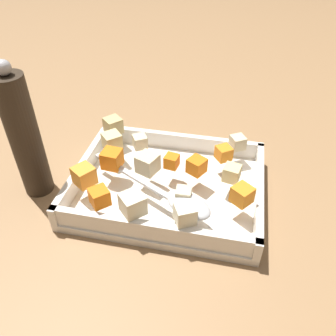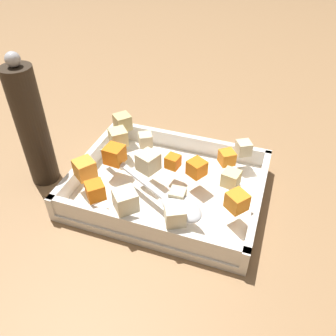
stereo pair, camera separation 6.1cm
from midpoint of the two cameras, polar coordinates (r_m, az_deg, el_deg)
ground_plane at (r=0.65m, az=-3.59°, el=-4.17°), size 4.00×4.00×0.00m
baking_dish at (r=0.64m, az=-2.73°, el=-3.20°), size 0.33×0.26×0.05m
carrot_chunk_near_spoon at (r=0.64m, az=-11.82°, el=1.41°), size 0.04×0.04×0.03m
carrot_chunk_far_left at (r=0.56m, az=8.94°, el=-4.46°), size 0.04×0.04×0.03m
carrot_chunk_corner_sw at (r=0.63m, az=-2.20°, el=0.99°), size 0.03×0.03×0.02m
carrot_chunk_rim_edge at (r=0.65m, az=6.37°, el=2.33°), size 0.04×0.04×0.03m
carrot_chunk_back_center at (r=0.61m, az=-16.31°, el=-1.30°), size 0.04×0.04×0.03m
carrot_chunk_front_center at (r=0.61m, az=1.83°, el=0.27°), size 0.04×0.04×0.03m
carrot_chunk_heap_side at (r=0.57m, az=-14.15°, el=-4.70°), size 0.04×0.04×0.03m
potato_chunk_center at (r=0.54m, az=-9.01°, el=-5.92°), size 0.05×0.05×0.03m
potato_chunk_near_right at (r=0.73m, az=-11.32°, el=6.73°), size 0.04×0.04×0.03m
potato_chunk_far_right at (r=0.68m, az=-7.18°, el=4.19°), size 0.03×0.03×0.03m
potato_chunk_mid_left at (r=0.68m, az=8.74°, el=4.04°), size 0.03×0.03×0.03m
potato_chunk_corner_se at (r=0.60m, az=7.49°, el=-0.95°), size 0.03×0.03×0.03m
potato_chunk_heap_top at (r=0.56m, az=-0.63°, el=-4.59°), size 0.03×0.03×0.02m
potato_chunk_mid_right at (r=0.61m, az=-6.23°, el=0.56°), size 0.04×0.04×0.03m
potato_chunk_under_handle at (r=0.53m, az=-0.58°, el=-7.59°), size 0.04×0.04×0.03m
potato_chunk_corner_nw at (r=0.68m, az=-11.66°, el=4.21°), size 0.04×0.04×0.03m
serving_spoon at (r=0.55m, az=-0.93°, el=-5.66°), size 0.24×0.15×0.02m
pepper_mill at (r=0.65m, az=-24.86°, el=4.48°), size 0.05×0.05×0.25m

